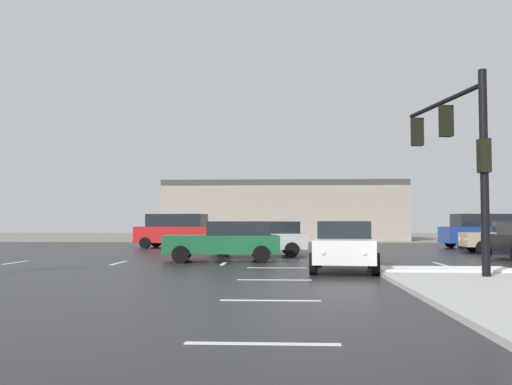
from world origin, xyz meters
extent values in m
plane|color=slate|center=(0.00, 0.00, 0.00)|extent=(120.00, 120.00, 0.00)
cube|color=#232326|center=(0.00, 0.00, 0.01)|extent=(44.00, 44.00, 0.02)
cube|color=white|center=(5.00, -4.00, 0.17)|extent=(4.00, 1.60, 0.06)
cube|color=silver|center=(0.00, -14.00, 0.02)|extent=(2.00, 0.15, 0.01)
cube|color=silver|center=(0.00, -10.00, 0.02)|extent=(2.00, 0.15, 0.01)
cube|color=silver|center=(0.00, -6.00, 0.02)|extent=(2.00, 0.15, 0.01)
cube|color=silver|center=(0.00, -2.00, 0.02)|extent=(2.00, 0.15, 0.01)
cube|color=silver|center=(0.00, 2.00, 0.02)|extent=(2.00, 0.15, 0.01)
cube|color=silver|center=(0.00, 6.00, 0.02)|extent=(2.00, 0.15, 0.01)
cube|color=silver|center=(0.00, 10.00, 0.02)|extent=(2.00, 0.15, 0.01)
cube|color=silver|center=(0.00, 14.00, 0.02)|extent=(2.00, 0.15, 0.01)
cube|color=silver|center=(0.00, 18.00, 0.02)|extent=(2.00, 0.15, 0.01)
cube|color=silver|center=(-10.00, 0.00, 0.02)|extent=(0.15, 2.00, 0.01)
cube|color=silver|center=(-6.00, 0.00, 0.02)|extent=(0.15, 2.00, 0.01)
cube|color=silver|center=(-2.00, 0.00, 0.02)|extent=(0.15, 2.00, 0.01)
cube|color=silver|center=(2.00, 0.00, 0.02)|extent=(0.15, 2.00, 0.01)
cube|color=silver|center=(6.00, 0.00, 0.02)|extent=(0.15, 2.00, 0.01)
cube|color=silver|center=(3.50, -4.00, 0.02)|extent=(0.45, 7.00, 0.01)
cylinder|color=black|center=(5.60, -5.97, 2.90)|extent=(0.22, 0.22, 5.53)
cylinder|color=black|center=(5.16, -3.67, 5.27)|extent=(1.01, 4.63, 0.14)
cube|color=black|center=(5.21, -3.90, 4.64)|extent=(0.41, 0.34, 0.95)
sphere|color=yellow|center=(5.18, -3.74, 4.93)|extent=(0.20, 0.20, 0.20)
cube|color=black|center=(4.81, -1.83, 4.64)|extent=(0.41, 0.34, 0.95)
sphere|color=yellow|center=(4.78, -1.67, 4.93)|extent=(0.20, 0.20, 0.20)
cube|color=black|center=(5.60, -5.97, 3.34)|extent=(0.28, 0.36, 0.90)
cube|color=gray|center=(0.22, 29.22, 2.29)|extent=(20.51, 8.00, 4.58)
cube|color=#3F3D3A|center=(0.22, 29.22, 4.83)|extent=(20.51, 8.00, 0.50)
cube|color=#195933|center=(-2.23, 1.06, 0.70)|extent=(4.66, 2.23, 0.70)
cube|color=black|center=(-1.55, 1.13, 1.33)|extent=(2.63, 1.89, 0.55)
cylinder|color=black|center=(-3.66, 0.02, 0.35)|extent=(0.68, 0.28, 0.66)
cylinder|color=black|center=(-3.84, 1.81, 0.35)|extent=(0.68, 0.28, 0.66)
cylinder|color=black|center=(-0.61, 0.32, 0.35)|extent=(0.68, 0.28, 0.66)
cylinder|color=black|center=(-0.79, 2.11, 0.35)|extent=(0.68, 0.28, 0.66)
sphere|color=white|center=(-4.36, 0.27, 0.70)|extent=(0.18, 0.18, 0.18)
sphere|color=white|center=(-4.47, 1.42, 0.70)|extent=(0.18, 0.18, 0.18)
cube|color=white|center=(2.18, -3.02, 0.70)|extent=(2.26, 4.66, 0.70)
cube|color=black|center=(2.25, -2.35, 1.33)|extent=(1.91, 2.64, 0.55)
cylinder|color=black|center=(2.91, -4.64, 0.35)|extent=(0.29, 0.68, 0.66)
cylinder|color=black|center=(1.12, -4.45, 0.35)|extent=(0.29, 0.68, 0.66)
cylinder|color=black|center=(3.24, -1.60, 0.35)|extent=(0.29, 0.68, 0.66)
cylinder|color=black|center=(1.45, -1.41, 0.35)|extent=(0.29, 0.68, 0.66)
sphere|color=white|center=(2.52, -5.27, 0.70)|extent=(0.18, 0.18, 0.18)
sphere|color=white|center=(1.38, -5.15, 0.70)|extent=(0.18, 0.18, 0.18)
cube|color=#B7BABF|center=(-1.01, 4.68, 0.70)|extent=(4.63, 2.14, 0.70)
cube|color=black|center=(-0.33, 4.73, 1.33)|extent=(2.60, 1.84, 0.55)
cylinder|color=black|center=(-2.46, 3.66, 0.35)|extent=(0.68, 0.27, 0.66)
cylinder|color=black|center=(-2.60, 5.46, 0.35)|extent=(0.68, 0.27, 0.66)
cylinder|color=black|center=(0.59, 3.90, 0.35)|extent=(0.68, 0.27, 0.66)
cylinder|color=black|center=(0.45, 5.70, 0.35)|extent=(0.68, 0.27, 0.66)
sphere|color=white|center=(-3.15, 3.93, 0.70)|extent=(0.18, 0.18, 0.18)
sphere|color=white|center=(-3.24, 5.08, 0.70)|extent=(0.18, 0.18, 0.18)
cube|color=#B21919|center=(-6.16, 12.37, 0.82)|extent=(4.99, 2.47, 0.95)
cube|color=black|center=(-6.16, 12.37, 1.67)|extent=(3.54, 2.15, 0.75)
cylinder|color=black|center=(-7.89, 11.58, 0.35)|extent=(0.68, 0.29, 0.66)
cylinder|color=black|center=(-7.68, 13.52, 0.35)|extent=(0.68, 0.29, 0.66)
cylinder|color=black|center=(-4.65, 11.22, 0.35)|extent=(0.68, 0.29, 0.66)
cylinder|color=black|center=(-4.43, 13.16, 0.35)|extent=(0.68, 0.29, 0.66)
sphere|color=white|center=(-8.57, 12.01, 0.82)|extent=(0.18, 0.18, 0.18)
sphere|color=white|center=(-8.43, 13.25, 0.82)|extent=(0.18, 0.18, 0.18)
cylinder|color=black|center=(9.10, 4.07, 0.35)|extent=(0.23, 0.66, 0.66)
sphere|color=white|center=(9.42, 4.74, 0.70)|extent=(0.18, 0.18, 0.18)
cube|color=tan|center=(11.45, 7.67, 0.70)|extent=(4.58, 2.02, 0.70)
cylinder|color=black|center=(9.88, 6.84, 0.35)|extent=(0.67, 0.25, 0.66)
cylinder|color=black|center=(9.97, 8.64, 0.35)|extent=(0.67, 0.25, 0.66)
sphere|color=white|center=(9.23, 7.20, 0.70)|extent=(0.18, 0.18, 0.18)
sphere|color=white|center=(9.28, 8.35, 0.70)|extent=(0.18, 0.18, 0.18)
cube|color=navy|center=(11.97, 12.78, 0.82)|extent=(4.96, 2.37, 0.95)
cube|color=black|center=(11.97, 12.78, 1.67)|extent=(3.51, 2.09, 0.75)
cylinder|color=black|center=(13.51, 13.90, 0.35)|extent=(0.68, 0.28, 0.66)
cylinder|color=black|center=(10.26, 13.61, 0.35)|extent=(0.68, 0.28, 0.66)
cylinder|color=black|center=(10.44, 11.66, 0.35)|extent=(0.68, 0.28, 0.66)
camera|label=1|loc=(0.30, -21.32, 1.57)|focal=39.85mm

